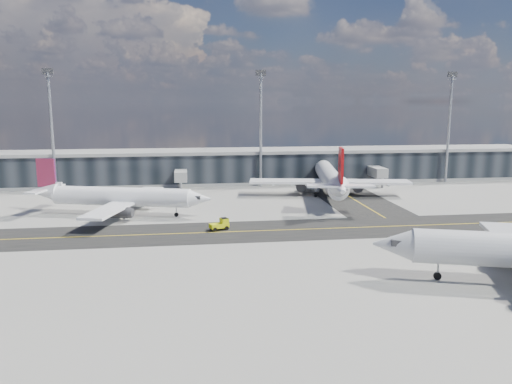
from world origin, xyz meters
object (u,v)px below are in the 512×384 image
Objects in this scene: airliner_redtail at (330,178)px; baggage_tug at (221,224)px; service_van at (309,189)px; airliner_af at (119,197)px.

baggage_tug is at bearing -125.14° from airliner_redtail.
baggage_tug is 0.61× the size of service_van.
service_van is (23.12, 33.20, -0.20)m from baggage_tug.
airliner_af is 46.49m from airliner_redtail.
airliner_redtail is 7.54× the size of service_van.
airliner_af is 6.16× the size of service_van.
baggage_tug reaches higher than service_van.
baggage_tug is (-26.41, -26.40, -3.22)m from airliner_redtail.
airliner_af is 0.82× the size of airliner_redtail.
airliner_af is at bearing -147.58° from baggage_tug.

